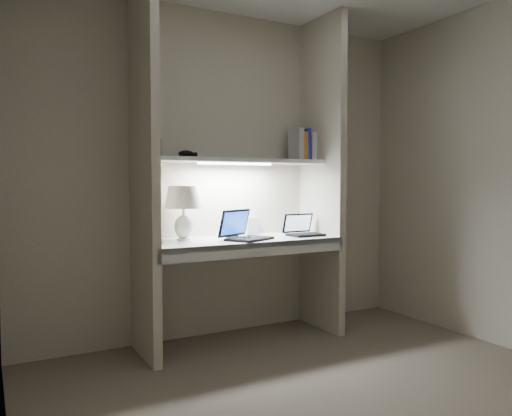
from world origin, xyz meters
TOP-DOWN VIEW (x-y plane):
  - floor at (0.00, 0.00)m, footprint 3.20×3.00m
  - back_wall at (0.00, 1.50)m, footprint 3.20×0.01m
  - alcove_panel_left at (-0.73, 1.23)m, footprint 0.06×0.55m
  - alcove_panel_right at (0.73, 1.23)m, footprint 0.06×0.55m
  - desk at (0.00, 1.23)m, footprint 1.40×0.55m
  - desk_apron at (0.00, 0.96)m, footprint 1.46×0.03m
  - shelf at (0.00, 1.32)m, footprint 1.40×0.36m
  - strip_light at (0.00, 1.32)m, footprint 0.60×0.04m
  - table_lamp at (-0.42, 1.32)m, footprint 0.27×0.27m
  - laptop_main at (-0.01, 1.16)m, footprint 0.41×0.39m
  - laptop_netbook at (0.52, 1.19)m, footprint 0.27×0.24m
  - speaker at (0.20, 1.45)m, footprint 0.11×0.08m
  - mouse at (-0.03, 1.10)m, footprint 0.10×0.06m
  - cable_coil at (-0.01, 1.35)m, footprint 0.13×0.13m
  - sticky_note at (-0.64, 1.25)m, footprint 0.09×0.09m
  - book_row at (0.65, 1.34)m, footprint 0.24×0.17m
  - shelf_box at (-0.61, 1.37)m, footprint 0.08×0.06m
  - shelf_gadget at (-0.38, 1.35)m, footprint 0.13×0.10m

SIDE VIEW (x-z plane):
  - floor at x=0.00m, z-range -0.01..0.01m
  - desk_apron at x=0.00m, z-range 0.67..0.77m
  - desk at x=0.00m, z-range 0.73..0.77m
  - sticky_note at x=-0.64m, z-range 0.77..0.77m
  - cable_coil at x=-0.01m, z-range 0.77..0.78m
  - mouse at x=-0.03m, z-range 0.77..0.80m
  - laptop_netbook at x=0.52m, z-range 0.72..0.89m
  - laptop_main at x=-0.01m, z-range 0.71..0.93m
  - speaker at x=0.20m, z-range 0.77..0.92m
  - table_lamp at x=-0.42m, z-range 0.84..1.23m
  - back_wall at x=0.00m, z-range 0.00..2.50m
  - alcove_panel_left at x=-0.73m, z-range 0.00..2.50m
  - alcove_panel_right at x=0.73m, z-range 0.00..2.50m
  - strip_light at x=0.00m, z-range 1.32..1.34m
  - shelf at x=0.00m, z-range 1.34..1.36m
  - shelf_gadget at x=-0.38m, z-range 1.37..1.42m
  - shelf_box at x=-0.61m, z-range 1.36..1.50m
  - book_row at x=0.65m, z-range 1.36..1.61m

